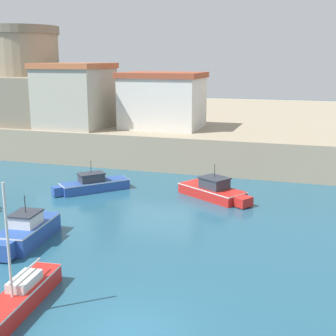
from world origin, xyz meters
The scene contains 9 objects.
ground_plane centered at (0.00, 0.00, 0.00)m, with size 200.00×200.00×0.00m, color #235670.
quay_seawall centered at (0.00, 42.50, 1.48)m, with size 120.00×40.00×2.97m, color gray.
motorboat_blue_0 centered at (-9.28, 15.73, 0.50)m, with size 4.59×4.77×2.25m.
motorboat_blue_1 centered at (-8.08, 5.93, 0.63)m, with size 2.01×4.97×2.56m.
sailboat_red_2 centered at (-4.56, 0.07, 0.47)m, with size 1.60×5.74×5.10m.
motorboat_red_3 centered at (-0.64, 16.69, 0.52)m, with size 5.56×4.21×2.36m.
fortress centered at (-24.00, 29.44, 6.34)m, with size 12.79×12.79×9.55m.
harbor_shed_near_wharf centered at (-8.00, 27.93, 5.54)m, with size 7.38×5.78×5.10m.
harbor_shed_far_end centered at (-16.00, 26.03, 5.95)m, with size 6.06×6.71×5.92m.
Camera 1 is at (5.68, -13.42, 9.27)m, focal length 50.00 mm.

